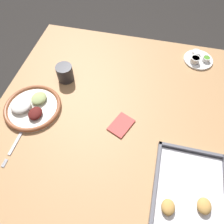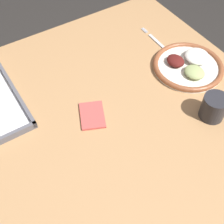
% 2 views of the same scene
% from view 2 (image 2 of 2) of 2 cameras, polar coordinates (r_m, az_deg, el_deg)
% --- Properties ---
extents(ground_plane, '(8.00, 8.00, 0.00)m').
position_cam_2_polar(ground_plane, '(1.64, 0.39, -16.85)').
color(ground_plane, '#282623').
extents(dining_table, '(1.13, 1.10, 0.71)m').
position_cam_2_polar(dining_table, '(1.09, 0.56, -4.60)').
color(dining_table, '#AD7F51').
rests_on(dining_table, ground_plane).
extents(dinner_plate, '(0.26, 0.26, 0.04)m').
position_cam_2_polar(dinner_plate, '(1.22, 13.85, 8.29)').
color(dinner_plate, white).
rests_on(dinner_plate, dining_table).
extents(fork, '(0.21, 0.02, 0.00)m').
position_cam_2_polar(fork, '(1.31, 8.58, 12.30)').
color(fork, silver).
rests_on(fork, dining_table).
extents(drinking_cup, '(0.08, 0.08, 0.09)m').
position_cam_2_polar(drinking_cup, '(1.05, 18.11, 0.82)').
color(drinking_cup, '#28282D').
rests_on(drinking_cup, dining_table).
extents(napkin, '(0.13, 0.12, 0.01)m').
position_cam_2_polar(napkin, '(1.03, -3.63, -0.59)').
color(napkin, '#CC4C47').
rests_on(napkin, dining_table).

